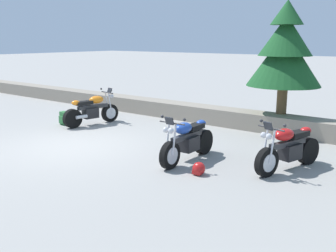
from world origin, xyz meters
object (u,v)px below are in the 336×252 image
Objects in this scene: motorcycle_red_far_right at (288,149)px; motorcycle_orange_near_left at (92,110)px; rider_backpack at (64,118)px; pine_tree_far_left at (285,50)px; motorcycle_blue_centre at (187,141)px; rider_helmet at (199,169)px.

motorcycle_orange_near_left is at bearing 175.73° from motorcycle_red_far_right.
pine_tree_far_left is at bearing 30.45° from rider_backpack.
motorcycle_orange_near_left and motorcycle_blue_centre have the same top height.
motorcycle_orange_near_left is at bearing 38.48° from rider_backpack.
pine_tree_far_left is at bearing 82.77° from motorcycle_blue_centre.
pine_tree_far_left is at bearing 114.10° from motorcycle_red_far_right.
motorcycle_red_far_right is (2.11, 0.81, 0.00)m from motorcycle_blue_centre.
motorcycle_blue_centre is at bearing -7.52° from rider_backpack.
rider_backpack is at bearing 167.67° from rider_helmet.
motorcycle_blue_centre is 7.37× the size of rider_helmet.
rider_helmet is (6.28, -1.37, -0.11)m from rider_backpack.
pine_tree_far_left reaches higher than rider_helmet.
rider_helmet is 5.48m from pine_tree_far_left.
motorcycle_red_far_right is 4.31m from pine_tree_far_left.
rider_helmet is at bearing -133.12° from motorcycle_red_far_right.
motorcycle_blue_centre is 5.59m from rider_backpack.
rider_helmet is at bearing -12.33° from rider_backpack.
rider_backpack is 1.68× the size of rider_helmet.
motorcycle_red_far_right is at bearing -4.27° from motorcycle_orange_near_left.
motorcycle_blue_centre is 0.61× the size of pine_tree_far_left.
motorcycle_blue_centre is at bearing -97.23° from pine_tree_far_left.
motorcycle_red_far_right is at bearing -65.90° from pine_tree_far_left.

